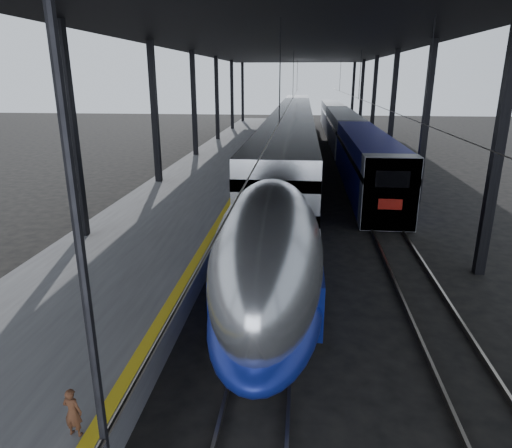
# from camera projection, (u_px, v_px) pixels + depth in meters

# --- Properties ---
(ground) EXTENTS (160.00, 160.00, 0.00)m
(ground) POSITION_uv_depth(u_px,v_px,m) (199.00, 329.00, 13.40)
(ground) COLOR black
(ground) RESTS_ON ground
(platform) EXTENTS (6.00, 80.00, 1.00)m
(platform) POSITION_uv_depth(u_px,v_px,m) (212.00, 173.00, 32.51)
(platform) COLOR #4C4C4F
(platform) RESTS_ON ground
(yellow_strip) EXTENTS (0.30, 80.00, 0.01)m
(yellow_strip) POSITION_uv_depth(u_px,v_px,m) (251.00, 167.00, 32.09)
(yellow_strip) COLOR gold
(yellow_strip) RESTS_ON platform
(rails) EXTENTS (6.52, 80.00, 0.16)m
(rails) POSITION_uv_depth(u_px,v_px,m) (325.00, 182.00, 31.88)
(rails) COLOR slate
(rails) RESTS_ON ground
(canopy) EXTENTS (18.00, 75.00, 9.47)m
(canopy) POSITION_uv_depth(u_px,v_px,m) (291.00, 43.00, 29.35)
(canopy) COLOR black
(canopy) RESTS_ON ground
(tgv_train) EXTENTS (3.13, 65.20, 4.48)m
(tgv_train) POSITION_uv_depth(u_px,v_px,m) (293.00, 138.00, 38.70)
(tgv_train) COLOR #AFB1B6
(tgv_train) RESTS_ON ground
(second_train) EXTENTS (2.60, 56.05, 3.59)m
(second_train) POSITION_uv_depth(u_px,v_px,m) (343.00, 130.00, 46.91)
(second_train) COLOR navy
(second_train) RESTS_ON ground
(child) EXTENTS (0.37, 0.27, 0.95)m
(child) POSITION_uv_depth(u_px,v_px,m) (73.00, 412.00, 7.96)
(child) COLOR #502C1A
(child) RESTS_ON platform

